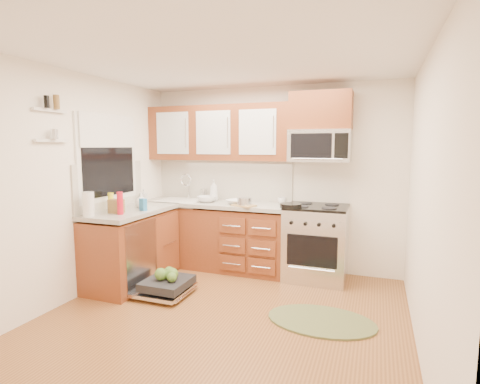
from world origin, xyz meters
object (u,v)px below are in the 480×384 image
at_px(paper_towel_roll, 88,204).
at_px(cup, 282,201).
at_px(bowl_b, 207,199).
at_px(skillet, 291,206).
at_px(stock_pot, 244,202).
at_px(upper_cabinets, 218,133).
at_px(dishwasher, 164,286).
at_px(cutting_board, 244,205).
at_px(rug, 321,321).
at_px(bowl_a, 237,202).
at_px(microwave, 320,146).
at_px(sink, 181,209).
at_px(range, 316,243).

relative_size(paper_towel_roll, cup, 2.39).
height_order(paper_towel_roll, bowl_b, paper_towel_roll).
height_order(skillet, stock_pot, stock_pot).
bearing_deg(cup, upper_cabinets, 179.35).
distance_m(bowl_b, cup, 1.04).
xyz_separation_m(dishwasher, skillet, (1.26, 0.88, 0.87)).
bearing_deg(cutting_board, paper_towel_roll, -138.01).
distance_m(dishwasher, rug, 1.79).
bearing_deg(bowl_a, cup, 22.65).
distance_m(microwave, sink, 2.13).
xyz_separation_m(skillet, bowl_b, (-1.22, 0.20, -0.01)).
distance_m(sink, dishwasher, 1.38).
xyz_separation_m(upper_cabinets, stock_pot, (0.51, -0.35, -0.89)).
relative_size(upper_cabinets, cup, 18.03).
height_order(stock_pot, cup, stock_pot).
distance_m(microwave, dishwasher, 2.55).
distance_m(upper_cabinets, rug, 2.82).
xyz_separation_m(microwave, dishwasher, (-1.54, -1.25, -1.60)).
bearing_deg(paper_towel_roll, rug, 6.02).
height_order(upper_cabinets, rug, upper_cabinets).
height_order(microwave, stock_pot, microwave).
relative_size(upper_cabinets, stock_pot, 10.95).
xyz_separation_m(sink, rug, (2.17, -1.17, -0.79)).
relative_size(rug, skillet, 3.97).
bearing_deg(bowl_b, range, 1.93).
bearing_deg(stock_pot, paper_towel_roll, -138.10).
xyz_separation_m(upper_cabinets, microwave, (1.41, -0.02, -0.18)).
bearing_deg(sink, paper_towel_roll, -103.57).
height_order(range, sink, range).
xyz_separation_m(upper_cabinets, bowl_a, (0.37, -0.24, -0.92)).
distance_m(bowl_a, bowl_b, 0.47).
relative_size(range, skillet, 3.61).
distance_m(range, bowl_a, 1.15).
height_order(rug, bowl_b, bowl_b).
distance_m(cutting_board, cup, 0.54).
bearing_deg(skillet, dishwasher, -145.07).
distance_m(microwave, skillet, 0.86).
distance_m(bowl_a, cup, 0.61).
bearing_deg(paper_towel_roll, skillet, 30.99).
height_order(cutting_board, cup, cup).
bearing_deg(skillet, sink, 171.72).
relative_size(paper_towel_roll, bowl_a, 1.03).
height_order(range, paper_towel_roll, paper_towel_roll).
relative_size(stock_pot, bowl_a, 0.71).
relative_size(bowl_a, bowl_b, 1.01).
xyz_separation_m(sink, bowl_a, (0.89, -0.09, 0.16)).
height_order(dishwasher, cup, cup).
bearing_deg(cup, dishwasher, -129.97).
xyz_separation_m(dishwasher, cup, (1.06, 1.26, 0.87)).
xyz_separation_m(sink, paper_towel_roll, (-0.35, -1.44, 0.26)).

